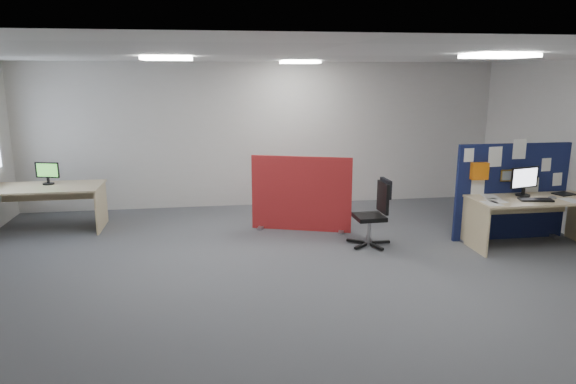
{
  "coord_description": "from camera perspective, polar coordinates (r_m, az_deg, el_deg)",
  "views": [
    {
      "loc": [
        -1.01,
        -6.15,
        2.5
      ],
      "look_at": [
        -0.04,
        0.21,
        1.0
      ],
      "focal_mm": 32.0,
      "sensor_mm": 36.0,
      "label": 1
    }
  ],
  "objects": [
    {
      "name": "main_desk",
      "position": [
        8.29,
        25.32,
        -1.7
      ],
      "size": [
        1.8,
        0.8,
        0.73
      ],
      "color": "#D1BB86",
      "rests_on": "floor"
    },
    {
      "name": "floor",
      "position": [
        6.71,
        0.64,
        -8.74
      ],
      "size": [
        9.0,
        9.0,
        0.0
      ],
      "primitive_type": "plane",
      "color": "#4E5156",
      "rests_on": "ground"
    },
    {
      "name": "wall_back",
      "position": [
        9.77,
        -2.65,
        6.34
      ],
      "size": [
        9.0,
        0.02,
        2.7
      ],
      "primitive_type": "cube",
      "color": "silver",
      "rests_on": "floor"
    },
    {
      "name": "mouse",
      "position": [
        8.29,
        27.29,
        -0.58
      ],
      "size": [
        0.11,
        0.08,
        0.03
      ],
      "primitive_type": "cube",
      "rotation": [
        0.0,
        0.0,
        0.25
      ],
      "color": "gray",
      "rests_on": "main_desk"
    },
    {
      "name": "second_desk",
      "position": [
        9.14,
        -25.39,
        -0.41
      ],
      "size": [
        1.79,
        0.89,
        0.73
      ],
      "color": "#D1BB86",
      "rests_on": "floor"
    },
    {
      "name": "ceiling",
      "position": [
        6.23,
        0.7,
        14.96
      ],
      "size": [
        9.0,
        7.0,
        0.02
      ],
      "primitive_type": "cube",
      "color": "white",
      "rests_on": "wall_back"
    },
    {
      "name": "monitor_main",
      "position": [
        8.26,
        24.78,
        1.22
      ],
      "size": [
        0.49,
        0.21,
        0.43
      ],
      "rotation": [
        0.0,
        0.0,
        0.24
      ],
      "color": "black",
      "rests_on": "main_desk"
    },
    {
      "name": "navy_divider",
      "position": [
        8.47,
        23.44,
        0.08
      ],
      "size": [
        1.79,
        0.3,
        1.55
      ],
      "color": "#0F153A",
      "rests_on": "floor"
    },
    {
      "name": "desk_papers",
      "position": [
        7.96,
        23.65,
        -0.84
      ],
      "size": [
        1.44,
        0.7,
        0.0
      ],
      "color": "white",
      "rests_on": "main_desk"
    },
    {
      "name": "monitor_second",
      "position": [
        9.17,
        -25.18,
        2.01
      ],
      "size": [
        0.39,
        0.18,
        0.36
      ],
      "rotation": [
        0.0,
        0.0,
        -0.29
      ],
      "color": "black",
      "rests_on": "second_desk"
    },
    {
      "name": "paper_tray",
      "position": [
        8.69,
        28.31,
        -0.18
      ],
      "size": [
        0.33,
        0.29,
        0.01
      ],
      "primitive_type": "cube",
      "rotation": [
        0.0,
        0.0,
        0.27
      ],
      "color": "black",
      "rests_on": "main_desk"
    },
    {
      "name": "ceiling_lights",
      "position": [
        6.95,
        2.59,
        14.51
      ],
      "size": [
        4.1,
        4.1,
        0.04
      ],
      "color": "white",
      "rests_on": "ceiling"
    },
    {
      "name": "wall_front",
      "position": [
        3.06,
        11.41,
        -9.21
      ],
      "size": [
        9.0,
        0.02,
        2.7
      ],
      "primitive_type": "cube",
      "color": "silver",
      "rests_on": "floor"
    },
    {
      "name": "keyboard",
      "position": [
        8.08,
        25.82,
        -0.78
      ],
      "size": [
        0.48,
        0.27,
        0.02
      ],
      "primitive_type": "cube",
      "rotation": [
        0.0,
        0.0,
        -0.21
      ],
      "color": "black",
      "rests_on": "main_desk"
    },
    {
      "name": "office_chair",
      "position": [
        7.63,
        9.77,
        -1.85
      ],
      "size": [
        0.63,
        0.65,
        0.98
      ],
      "rotation": [
        0.0,
        0.0,
        0.04
      ],
      "color": "black",
      "rests_on": "floor"
    },
    {
      "name": "red_divider",
      "position": [
        8.22,
        1.47,
        -0.28
      ],
      "size": [
        1.55,
        0.57,
        1.21
      ],
      "rotation": [
        0.0,
        0.0,
        -0.33
      ],
      "color": "maroon",
      "rests_on": "floor"
    }
  ]
}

